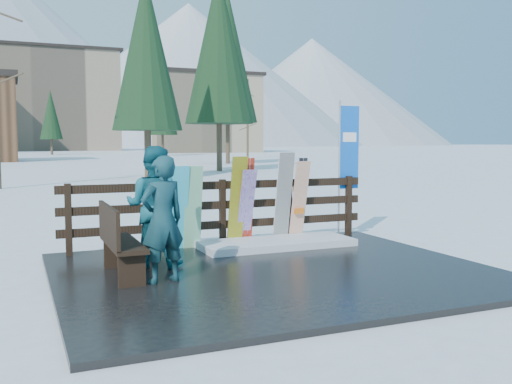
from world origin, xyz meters
name	(u,v)px	position (x,y,z in m)	size (l,w,h in m)	color
ground	(275,275)	(0.00, 0.00, 0.00)	(700.00, 700.00, 0.00)	white
deck	(275,272)	(0.00, 0.00, 0.04)	(6.00, 5.00, 0.08)	black
fence	(223,207)	(0.00, 2.20, 0.74)	(5.60, 0.10, 1.15)	black
snow_patch	(276,243)	(0.77, 1.60, 0.14)	(2.67, 1.00, 0.12)	white
bench	(117,239)	(-2.13, 0.41, 0.60)	(0.41, 1.50, 0.97)	black
snowboard_0	(179,208)	(-0.85, 1.98, 0.79)	(0.30, 0.03, 1.44)	#33C7E5
snowboard_1	(193,207)	(-0.60, 1.98, 0.78)	(0.29, 0.03, 1.42)	silver
snowboard_2	(237,201)	(0.19, 1.98, 0.86)	(0.28, 0.03, 1.59)	yellow
snowboard_3	(246,207)	(0.36, 1.98, 0.75)	(0.26, 0.03, 1.38)	silver
snowboard_4	(283,197)	(1.09, 1.98, 0.89)	(0.30, 0.03, 1.64)	black
snowboard_5	(299,201)	(1.41, 1.98, 0.81)	(0.27, 0.03, 1.50)	white
ski_pair_a	(249,201)	(0.44, 2.05, 0.84)	(0.16, 0.17, 1.53)	#A22414
ski_pair_b	(301,199)	(1.47, 2.05, 0.84)	(0.17, 0.22, 1.52)	black
rental_flag	(347,152)	(2.58, 2.25, 1.69)	(0.45, 0.04, 2.60)	silver
person_front	(162,219)	(-1.64, -0.10, 0.90)	(0.60, 0.39, 1.64)	#1A574F
person_back	(154,206)	(-1.52, 0.91, 0.96)	(0.85, 0.66, 1.75)	#125464
resort_buildings	(36,102)	(1.03, 115.41, 9.81)	(73.00, 87.60, 22.60)	tan
trees	(117,98)	(5.72, 47.77, 6.01)	(41.98, 68.81, 14.44)	#382B1E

